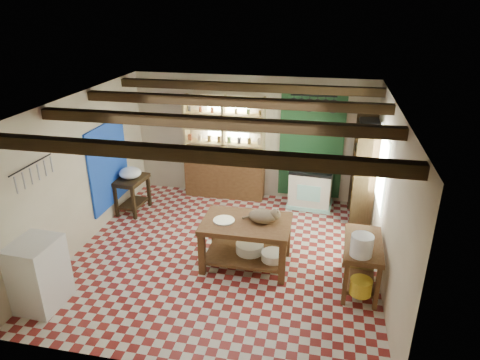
% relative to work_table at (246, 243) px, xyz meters
% --- Properties ---
extents(floor, '(5.00, 5.00, 0.02)m').
position_rel_work_table_xyz_m(floor, '(-0.40, 0.20, -0.40)').
color(floor, maroon).
rests_on(floor, ground).
extents(ceiling, '(5.00, 5.00, 0.02)m').
position_rel_work_table_xyz_m(ceiling, '(-0.40, 0.20, 2.21)').
color(ceiling, '#4B4B50').
rests_on(ceiling, wall_back).
extents(wall_back, '(5.00, 0.04, 2.60)m').
position_rel_work_table_xyz_m(wall_back, '(-0.40, 2.70, 0.91)').
color(wall_back, beige).
rests_on(wall_back, floor).
extents(wall_front, '(5.00, 0.04, 2.60)m').
position_rel_work_table_xyz_m(wall_front, '(-0.40, -2.30, 0.91)').
color(wall_front, beige).
rests_on(wall_front, floor).
extents(wall_left, '(0.04, 5.00, 2.60)m').
position_rel_work_table_xyz_m(wall_left, '(-2.90, 0.20, 0.91)').
color(wall_left, beige).
rests_on(wall_left, floor).
extents(wall_right, '(0.04, 5.00, 2.60)m').
position_rel_work_table_xyz_m(wall_right, '(2.10, 0.20, 0.91)').
color(wall_right, beige).
rests_on(wall_right, floor).
extents(ceiling_beams, '(5.00, 3.80, 0.15)m').
position_rel_work_table_xyz_m(ceiling_beams, '(-0.40, 0.20, 2.09)').
color(ceiling_beams, '#342312').
rests_on(ceiling_beams, ceiling).
extents(blue_wall_patch, '(0.04, 1.40, 1.60)m').
position_rel_work_table_xyz_m(blue_wall_patch, '(-2.87, 1.10, 0.71)').
color(blue_wall_patch, blue).
rests_on(blue_wall_patch, wall_left).
extents(green_wall_patch, '(1.30, 0.04, 2.30)m').
position_rel_work_table_xyz_m(green_wall_patch, '(0.85, 2.67, 0.86)').
color(green_wall_patch, '#1C4824').
rests_on(green_wall_patch, wall_back).
extents(window_back, '(0.90, 0.02, 0.80)m').
position_rel_work_table_xyz_m(window_back, '(-0.90, 2.68, 1.31)').
color(window_back, silver).
rests_on(window_back, wall_back).
extents(window_right, '(0.02, 1.30, 1.20)m').
position_rel_work_table_xyz_m(window_right, '(2.08, 1.20, 1.01)').
color(window_right, silver).
rests_on(window_right, wall_right).
extents(utensil_rail, '(0.06, 0.90, 0.28)m').
position_rel_work_table_xyz_m(utensil_rail, '(-2.84, -1.00, 1.39)').
color(utensil_rail, black).
rests_on(utensil_rail, wall_left).
extents(pot_rack, '(0.86, 0.12, 0.36)m').
position_rel_work_table_xyz_m(pot_rack, '(0.85, 2.25, 1.79)').
color(pot_rack, black).
rests_on(pot_rack, ceiling).
extents(shelving_unit, '(1.70, 0.34, 2.20)m').
position_rel_work_table_xyz_m(shelving_unit, '(-0.95, 2.51, 0.71)').
color(shelving_unit, tan).
rests_on(shelving_unit, floor).
extents(tall_rack, '(0.40, 0.86, 2.00)m').
position_rel_work_table_xyz_m(tall_rack, '(1.88, 2.00, 0.61)').
color(tall_rack, '#342312').
rests_on(tall_rack, floor).
extents(work_table, '(1.39, 0.93, 0.79)m').
position_rel_work_table_xyz_m(work_table, '(0.00, 0.00, 0.00)').
color(work_table, brown).
rests_on(work_table, floor).
extents(stove, '(0.90, 0.65, 0.83)m').
position_rel_work_table_xyz_m(stove, '(0.90, 2.35, 0.02)').
color(stove, beige).
rests_on(stove, floor).
extents(prep_table, '(0.55, 0.76, 0.73)m').
position_rel_work_table_xyz_m(prep_table, '(-2.60, 1.41, -0.03)').
color(prep_table, '#342312').
rests_on(prep_table, floor).
extents(white_cabinet, '(0.59, 0.70, 1.01)m').
position_rel_work_table_xyz_m(white_cabinet, '(-2.62, -1.55, 0.11)').
color(white_cabinet, white).
rests_on(white_cabinet, floor).
extents(right_counter, '(0.57, 1.09, 0.76)m').
position_rel_work_table_xyz_m(right_counter, '(1.78, -0.23, -0.01)').
color(right_counter, brown).
rests_on(right_counter, floor).
extents(cat, '(0.50, 0.41, 0.20)m').
position_rel_work_table_xyz_m(cat, '(0.25, 0.05, 0.49)').
color(cat, '#836C4C').
rests_on(cat, work_table).
extents(steel_tray, '(0.34, 0.34, 0.02)m').
position_rel_work_table_xyz_m(steel_tray, '(-0.35, -0.05, 0.40)').
color(steel_tray, '#B3B4BB').
rests_on(steel_tray, work_table).
extents(basin_large, '(0.45, 0.45, 0.16)m').
position_rel_work_table_xyz_m(basin_large, '(0.05, 0.05, -0.11)').
color(basin_large, white).
rests_on(basin_large, work_table).
extents(basin_small, '(0.37, 0.37, 0.13)m').
position_rel_work_table_xyz_m(basin_small, '(0.45, -0.10, -0.12)').
color(basin_small, white).
rests_on(basin_small, work_table).
extents(kettle_left, '(0.20, 0.20, 0.21)m').
position_rel_work_table_xyz_m(kettle_left, '(0.65, 2.37, 0.55)').
color(kettle_left, '#B3B4BB').
rests_on(kettle_left, stove).
extents(kettle_right, '(0.18, 0.18, 0.20)m').
position_rel_work_table_xyz_m(kettle_right, '(1.00, 2.34, 0.54)').
color(kettle_right, black).
rests_on(kettle_right, stove).
extents(enamel_bowl, '(0.47, 0.47, 0.22)m').
position_rel_work_table_xyz_m(enamel_bowl, '(-2.60, 1.41, 0.44)').
color(enamel_bowl, white).
rests_on(enamel_bowl, prep_table).
extents(white_bucket, '(0.31, 0.31, 0.30)m').
position_rel_work_table_xyz_m(white_bucket, '(1.71, -0.58, 0.52)').
color(white_bucket, white).
rests_on(white_bucket, right_counter).
extents(wicker_basket, '(0.42, 0.34, 0.29)m').
position_rel_work_table_xyz_m(wicker_basket, '(1.79, 0.07, -0.05)').
color(wicker_basket, olive).
rests_on(wicker_basket, right_counter).
extents(yellow_tub, '(0.32, 0.32, 0.22)m').
position_rel_work_table_xyz_m(yellow_tub, '(1.76, -0.68, -0.08)').
color(yellow_tub, gold).
rests_on(yellow_tub, right_counter).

